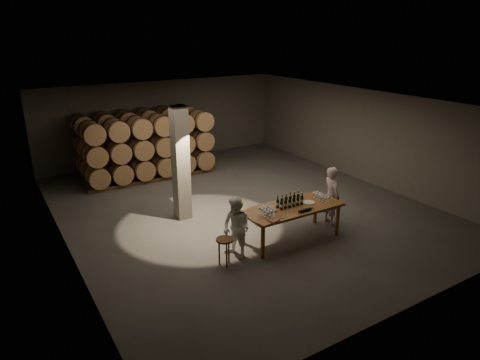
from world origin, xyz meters
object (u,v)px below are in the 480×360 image
bottle_cluster (290,201)px  notebook_near (274,220)px  person_woman (236,228)px  tasting_table (292,210)px  stool (225,244)px  person_man (331,196)px  plate (309,202)px

bottle_cluster → notebook_near: bottle_cluster is taller
notebook_near → person_woman: person_woman is taller
tasting_table → notebook_near: (-0.89, -0.44, 0.12)m
bottle_cluster → stool: size_ratio=1.10×
person_man → tasting_table: bearing=104.2°
bottle_cluster → plate: size_ratio=2.42×
plate → notebook_near: (-1.42, -0.42, 0.01)m
stool → person_man: 3.64m
tasting_table → plate: size_ratio=8.60×
stool → tasting_table: bearing=6.4°
bottle_cluster → person_man: person_man is taller
tasting_table → person_woman: person_woman is taller
plate → stool: size_ratio=0.46×
tasting_table → person_man: person_man is taller
tasting_table → plate: plate is taller
plate → stool: plate is taller
stool → plate: bearing=4.7°
person_woman → tasting_table: bearing=75.8°
plate → person_woman: size_ratio=0.20×
person_man → person_woman: (-3.19, -0.26, -0.06)m
notebook_near → person_woman: (-0.78, 0.38, -0.16)m
plate → person_woman: person_woman is taller
person_woman → plate: bearing=74.7°
bottle_cluster → plate: (0.55, -0.10, -0.11)m
notebook_near → person_man: (2.41, 0.64, -0.10)m
bottle_cluster → plate: bearing=-9.9°
notebook_near → person_woman: 0.89m
bottle_cluster → notebook_near: (-0.87, -0.52, -0.10)m
plate → bottle_cluster: bearing=170.1°
notebook_near → bottle_cluster: bearing=11.3°
notebook_near → stool: (-1.20, 0.21, -0.37)m
person_man → plate: bearing=109.3°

